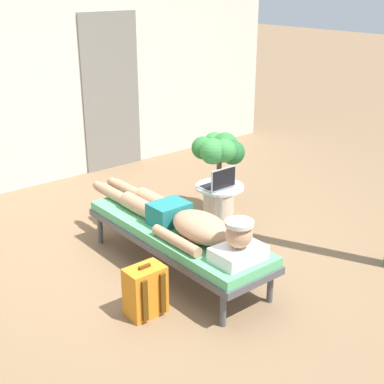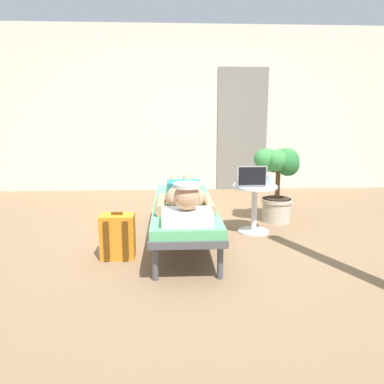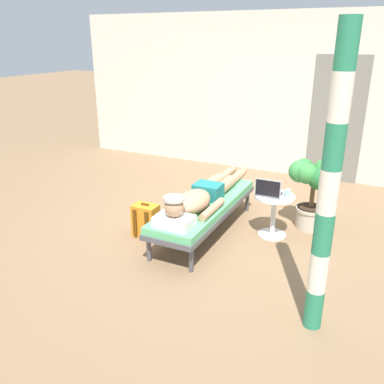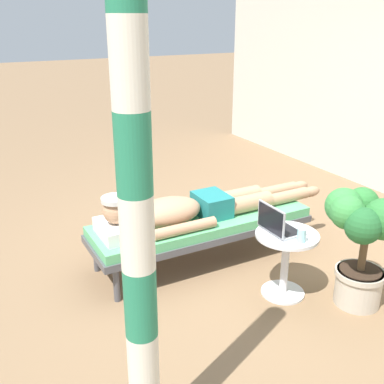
% 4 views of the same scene
% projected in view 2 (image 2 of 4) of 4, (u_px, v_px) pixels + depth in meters
% --- Properties ---
extents(ground_plane, '(40.00, 40.00, 0.00)m').
position_uv_depth(ground_plane, '(196.00, 236.00, 4.06)').
color(ground_plane, '#846647').
extents(house_wall_back, '(7.60, 0.20, 2.70)m').
position_uv_depth(house_wall_back, '(178.00, 110.00, 6.42)').
color(house_wall_back, beige).
rests_on(house_wall_back, ground).
extents(house_door_panel, '(0.84, 0.03, 2.04)m').
position_uv_depth(house_door_panel, '(242.00, 130.00, 6.43)').
color(house_door_panel, slate).
rests_on(house_door_panel, ground).
extents(lounge_chair, '(0.61, 1.97, 0.42)m').
position_uv_depth(lounge_chair, '(184.00, 209.00, 3.79)').
color(lounge_chair, '#4C4C51').
rests_on(lounge_chair, ground).
extents(person_reclining, '(0.53, 2.17, 0.33)m').
position_uv_depth(person_reclining, '(184.00, 194.00, 3.66)').
color(person_reclining, white).
rests_on(person_reclining, lounge_chair).
extents(side_table, '(0.48, 0.48, 0.52)m').
position_uv_depth(side_table, '(254.00, 201.00, 4.13)').
color(side_table, silver).
rests_on(side_table, ground).
extents(laptop, '(0.31, 0.24, 0.23)m').
position_uv_depth(laptop, '(251.00, 181.00, 4.03)').
color(laptop, '#A5A8AD').
rests_on(laptop, side_table).
extents(drink_glass, '(0.06, 0.06, 0.10)m').
position_uv_depth(drink_glass, '(269.00, 181.00, 4.09)').
color(drink_glass, '#99D8E5').
rests_on(drink_glass, side_table).
extents(backpack, '(0.30, 0.26, 0.42)m').
position_uv_depth(backpack, '(118.00, 237.00, 3.42)').
color(backpack, orange).
rests_on(backpack, ground).
extents(potted_plant, '(0.56, 0.55, 0.89)m').
position_uv_depth(potted_plant, '(277.00, 173.00, 4.51)').
color(potted_plant, '#BFB29E').
rests_on(potted_plant, ground).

